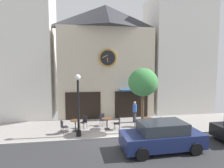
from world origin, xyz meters
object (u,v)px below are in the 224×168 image
object	(u,v)px
cafe_table_center_right	(75,123)
parked_car_navy	(162,136)
cafe_chair_near_tree	(63,126)
street_lamp	(78,105)
cafe_table_near_curb	(147,121)
cafe_chair_curbside	(159,122)
cafe_chair_left_end	(136,120)
cafe_chair_right_end	(103,119)
cafe_table_center	(107,121)
street_tree	(143,83)
cafe_chair_mid_row	(84,121)
cafe_chair_near_lamp	(118,122)
pedestrian_blue	(135,112)

from	to	relation	value
cafe_table_center_right	parked_car_navy	world-z (taller)	parked_car_navy
cafe_chair_near_tree	street_lamp	bearing A→B (deg)	-30.18
street_lamp	cafe_table_near_curb	world-z (taller)	street_lamp
cafe_chair_curbside	cafe_chair_left_end	world-z (taller)	same
cafe_chair_left_end	cafe_chair_right_end	bearing A→B (deg)	165.11
cafe_table_center	cafe_chair_curbside	size ratio (longest dim) A/B	0.86
cafe_table_center_right	cafe_chair_near_tree	bearing A→B (deg)	-153.73
cafe_chair_near_tree	cafe_chair_left_end	distance (m)	5.21
street_tree	cafe_table_center	world-z (taller)	street_tree
cafe_chair_mid_row	cafe_table_near_curb	bearing A→B (deg)	-7.86
cafe_chair_right_end	cafe_chair_near_lamp	bearing A→B (deg)	-48.80
street_tree	cafe_table_center_right	world-z (taller)	street_tree
cafe_chair_left_end	pedestrian_blue	distance (m)	1.18
cafe_chair_left_end	cafe_chair_right_end	xyz separation A→B (m)	(-2.42, 0.64, 0.00)
cafe_table_center	pedestrian_blue	world-z (taller)	pedestrian_blue
cafe_chair_left_end	parked_car_navy	distance (m)	4.04
cafe_table_center_right	cafe_table_center	size ratio (longest dim) A/B	0.99
cafe_chair_left_end	cafe_chair_mid_row	distance (m)	3.80
cafe_chair_mid_row	parked_car_navy	distance (m)	5.88
street_tree	cafe_chair_curbside	xyz separation A→B (m)	(1.31, 0.35, -2.84)
street_tree	cafe_chair_near_tree	world-z (taller)	street_tree
street_lamp	cafe_chair_right_end	bearing A→B (deg)	47.40
cafe_table_near_curb	cafe_table_center_right	bearing A→B (deg)	179.06
cafe_table_center_right	cafe_chair_right_end	size ratio (longest dim) A/B	0.86
street_tree	cafe_chair_right_end	distance (m)	4.22
cafe_table_center	cafe_chair_near_tree	bearing A→B (deg)	-170.47
cafe_chair_near_lamp	street_tree	bearing A→B (deg)	-27.29
cafe_table_near_curb	cafe_chair_mid_row	xyz separation A→B (m)	(-4.50, 0.62, 0.00)
street_tree	cafe_table_center_right	size ratio (longest dim) A/B	5.62
parked_car_navy	street_tree	bearing A→B (deg)	93.51
cafe_chair_left_end	cafe_chair_right_end	size ratio (longest dim) A/B	1.00
street_tree	cafe_chair_right_end	world-z (taller)	street_tree
cafe_chair_curbside	cafe_chair_near_lamp	world-z (taller)	same
cafe_chair_left_end	cafe_table_center	bearing A→B (deg)	-175.66
street_tree	cafe_chair_left_end	distance (m)	3.10
cafe_chair_curbside	pedestrian_blue	world-z (taller)	pedestrian_blue
cafe_chair_mid_row	pedestrian_blue	world-z (taller)	pedestrian_blue
street_tree	cafe_table_center_right	xyz separation A→B (m)	(-4.46, 0.96, -2.82)
parked_car_navy	cafe_chair_curbside	bearing A→B (deg)	69.98
cafe_chair_left_end	pedestrian_blue	bearing A→B (deg)	80.28
cafe_chair_curbside	pedestrian_blue	size ratio (longest dim) A/B	0.54
street_lamp	cafe_chair_right_end	world-z (taller)	street_lamp
street_lamp	cafe_table_center_right	distance (m)	1.77
cafe_chair_near_lamp	street_lamp	bearing A→B (deg)	-164.02
street_lamp	cafe_chair_right_end	size ratio (longest dim) A/B	4.40
cafe_table_near_curb	cafe_chair_curbside	size ratio (longest dim) A/B	0.82
cafe_chair_right_end	cafe_chair_left_end	bearing A→B (deg)	-14.89
cafe_chair_mid_row	street_tree	bearing A→B (deg)	-21.28
pedestrian_blue	parked_car_navy	bearing A→B (deg)	-89.60
cafe_table_center	cafe_chair_curbside	xyz separation A→B (m)	(3.55, -0.73, -0.04)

